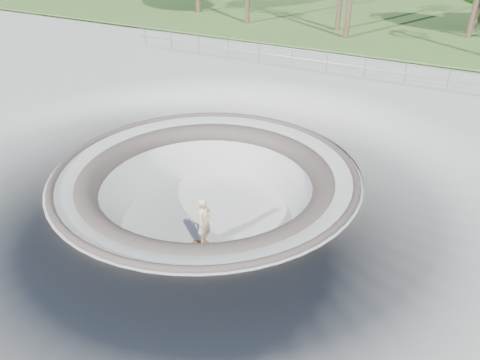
{
  "coord_description": "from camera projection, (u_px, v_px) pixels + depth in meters",
  "views": [
    {
      "loc": [
        7.59,
        -11.57,
        7.61
      ],
      "look_at": [
        1.21,
        0.17,
        -0.1
      ],
      "focal_mm": 35.0,
      "sensor_mm": 36.0,
      "label": 1
    }
  ],
  "objects": [
    {
      "name": "ground",
      "position": [
        206.0,
        171.0,
        15.75
      ],
      "size": [
        180.0,
        180.0,
        0.0
      ],
      "primitive_type": "plane",
      "color": "#A1A29C",
      "rests_on": "ground"
    },
    {
      "name": "skateboard",
      "position": [
        206.0,
        244.0,
        15.25
      ],
      "size": [
        0.92,
        0.48,
        0.09
      ],
      "color": "#955D3B",
      "rests_on": "ground"
    },
    {
      "name": "skate_bowl",
      "position": [
        208.0,
        216.0,
        16.66
      ],
      "size": [
        14.0,
        14.0,
        4.1
      ],
      "color": "#A1A29C",
      "rests_on": "ground"
    },
    {
      "name": "skater",
      "position": [
        205.0,
        222.0,
        14.81
      ],
      "size": [
        0.43,
        0.64,
        1.73
      ],
      "primitive_type": "imported",
      "rotation": [
        0.0,
        0.0,
        1.59
      ],
      "color": "#D2B488",
      "rests_on": "skateboard"
    },
    {
      "name": "safety_railing",
      "position": [
        327.0,
        63.0,
        24.54
      ],
      "size": [
        25.0,
        0.06,
        1.03
      ],
      "color": "gray",
      "rests_on": "ground"
    },
    {
      "name": "grass_strip",
      "position": [
        409.0,
        7.0,
        41.52
      ],
      "size": [
        180.0,
        36.0,
        0.12
      ],
      "color": "#375F26",
      "rests_on": "ground"
    },
    {
      "name": "distant_hills",
      "position": [
        465.0,
        39.0,
        61.21
      ],
      "size": [
        103.2,
        45.0,
        28.6
      ],
      "color": "brown",
      "rests_on": "ground"
    }
  ]
}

